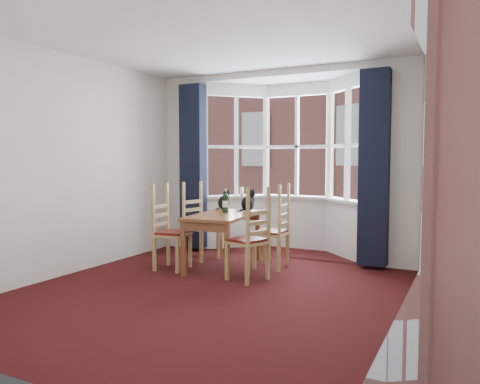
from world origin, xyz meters
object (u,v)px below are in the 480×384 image
Objects in this scene: wine_bottle at (225,202)px; candle_tall at (242,191)px; chair_right_far at (278,234)px; chair_right_near at (253,243)px; cat_left at (224,201)px; chair_left_near at (166,234)px; candle_short at (251,193)px; dining_table at (223,221)px; cat_right at (248,202)px; chair_left_far at (197,227)px.

wine_bottle is 2.39× the size of candle_tall.
wine_bottle reaches higher than chair_right_far.
chair_right_near is 1.45m from cat_left.
chair_left_near is 1.00× the size of chair_right_far.
chair_left_near is at bearing -102.31° from candle_short.
dining_table is 1.49× the size of chair_right_near.
candle_short reaches higher than chair_right_far.
candle_tall is (-1.08, 1.87, 0.47)m from chair_right_near.
chair_left_near is at bearing -136.50° from wine_bottle.
cat_right is at bearing 48.17° from chair_left_near.
chair_left_far is 1.31m from chair_right_far.
cat_right is at bearing 10.97° from chair_left_far.
chair_left_near is 1.49m from chair_right_far.
chair_right_far is (1.31, -0.06, 0.00)m from chair_left_far.
chair_right_far is (1.33, 0.68, 0.00)m from chair_left_near.
cat_left reaches higher than chair_right_near.
chair_right_far is at bearing -45.56° from candle_tall.
chair_right_far is 6.73× the size of candle_tall.
wine_bottle is (0.59, 0.56, 0.40)m from chair_left_near.
wine_bottle is 3.84× the size of candle_short.
cat_left is at bearing 68.66° from chair_left_near.
cat_right is at bearing 72.19° from dining_table.
wine_bottle is 1.27m from candle_short.
candle_short is (0.15, 0.03, -0.03)m from candle_tall.
chair_left_far is 1.00× the size of chair_right_near.
wine_bottle reaches higher than cat_right.
chair_right_near is 1.00× the size of chair_right_far.
chair_right_far is 0.85m from wine_bottle.
chair_right_far is at bearing -21.16° from cat_right.
chair_left_far and chair_right_far have the same top height.
cat_left is at bearing -91.77° from candle_short.
cat_left is 0.87m from candle_short.
chair_left_near is 6.73× the size of candle_tall.
dining_table is at bearing -80.07° from candle_short.
wine_bottle is at bearing 138.31° from chair_right_near.
cat_right is (-0.53, 0.97, 0.38)m from chair_right_near.
cat_right is (0.79, 0.89, 0.38)m from chair_left_near.
cat_left reaches higher than candle_tall.
chair_left_far is 0.87m from cat_right.
chair_left_far is at bearing 147.78° from chair_right_near.
cat_right reaches higher than chair_left_far.
cat_left is 0.94× the size of cat_right.
candle_tall reaches higher than candle_short.
chair_right_far is 2.82× the size of wine_bottle.
dining_table is at bearing 32.93° from chair_left_near.
chair_left_near is at bearing -111.34° from cat_left.
candle_short is at bearing 115.96° from chair_right_near.
chair_right_far is (0.01, 0.76, 0.00)m from chair_right_near.
dining_table is at bearing -62.83° from cat_left.
cat_right is 1.01m from candle_short.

